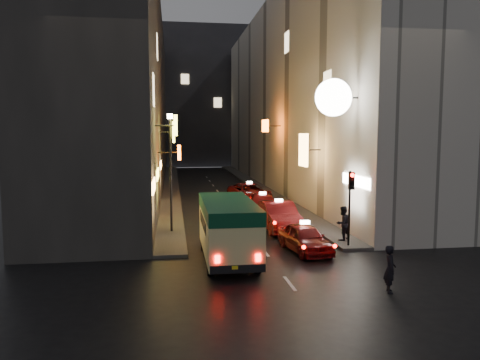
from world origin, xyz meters
name	(u,v)px	position (x,y,z in m)	size (l,w,h in m)	color
ground	(326,330)	(0.00, 0.00, 0.00)	(120.00, 120.00, 0.00)	black
building_left	(130,94)	(-8.00, 33.99, 9.00)	(7.41, 52.00, 18.00)	#3C3936
building_right	(294,96)	(8.00, 33.99, 9.00)	(8.17, 52.00, 18.00)	beige
building_far	(197,98)	(0.00, 66.00, 11.00)	(30.00, 10.00, 22.00)	#34353A
sidewalk_left	(171,187)	(-4.25, 34.00, 0.07)	(1.50, 52.00, 0.15)	#474442
sidewalk_right	(257,186)	(4.25, 34.00, 0.07)	(1.50, 52.00, 0.15)	#474442
minibus	(228,223)	(-1.84, 7.28, 1.61)	(2.10, 5.95, 2.56)	#EAE292
taxi_near	(305,236)	(1.78, 8.27, 0.74)	(2.55, 4.90, 1.66)	maroon
taxi_second	(279,214)	(1.68, 13.07, 0.92)	(2.51, 5.86, 2.02)	maroon
taxi_third	(263,203)	(1.72, 17.87, 0.80)	(2.48, 5.18, 1.77)	maroon
taxi_far	(249,191)	(1.81, 23.71, 0.85)	(2.99, 5.59, 1.86)	maroon
pedestrian_crossing	(390,266)	(3.13, 2.63, 0.92)	(0.60, 0.39, 1.83)	black
pedestrian_sidewalk	(343,221)	(4.09, 9.65, 1.10)	(0.72, 0.45, 1.90)	black
traffic_light	(351,192)	(4.00, 8.47, 2.69)	(0.26, 0.43, 3.50)	black
lamp_post	(171,164)	(-4.20, 13.00, 3.72)	(0.28, 0.28, 6.22)	black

